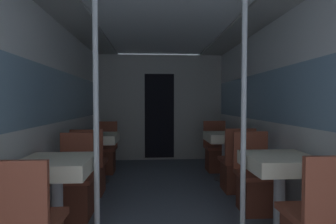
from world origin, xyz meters
The scene contains 16 objects.
wall_left centered at (-1.40, 1.86, 1.17)m, with size 0.05×6.52×2.29m.
wall_right centered at (1.40, 1.86, 1.17)m, with size 0.05×6.52×2.29m.
ceiling_panel centered at (0.00, 1.86, 2.33)m, with size 2.80×6.52×0.07m.
bulkhead_far centered at (0.00, 4.18, 1.14)m, with size 2.75×0.09×2.29m.
dining_table_left_0 centered at (-1.02, 0.77, 0.65)m, with size 0.61×0.61×0.76m.
chair_left_far_0 centered at (-1.02, 1.33, 0.29)m, with size 0.42×0.42×0.91m.
support_pole_left_0 centered at (-0.67, 0.77, 1.15)m, with size 0.05×0.05×2.29m.
dining_table_left_1 centered at (-1.02, 2.58, 0.65)m, with size 0.61×0.61×0.76m.
chair_left_near_1 centered at (-1.02, 2.02, 0.29)m, with size 0.42×0.42×0.91m.
chair_left_far_1 centered at (-1.02, 3.14, 0.29)m, with size 0.42×0.42×0.91m.
dining_table_right_0 centered at (1.02, 0.77, 0.65)m, with size 0.61×0.61×0.76m.
chair_right_far_0 centered at (1.02, 1.33, 0.29)m, with size 0.42×0.42×0.91m.
support_pole_right_0 centered at (0.67, 0.77, 1.15)m, with size 0.05×0.05×2.29m.
dining_table_right_1 centered at (1.02, 2.58, 0.65)m, with size 0.61×0.61×0.76m.
chair_right_near_1 centered at (1.02, 2.02, 0.29)m, with size 0.42×0.42×0.91m.
chair_right_far_1 centered at (1.02, 3.14, 0.29)m, with size 0.42×0.42×0.91m.
Camera 1 is at (-0.18, -1.58, 1.26)m, focal length 28.00 mm.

